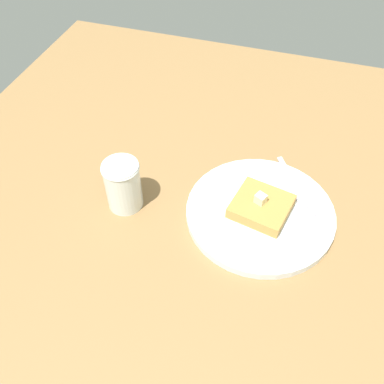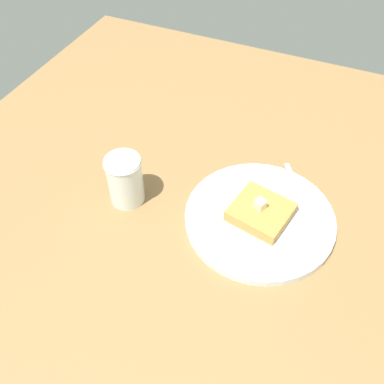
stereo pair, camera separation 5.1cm
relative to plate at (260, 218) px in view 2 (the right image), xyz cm
name	(u,v)px [view 2 (the right image)]	position (x,y,z in cm)	size (l,w,h in cm)	color
table_surface	(237,259)	(-1.08, -7.83, -2.32)	(125.73, 125.73, 2.98)	olive
plate	(260,218)	(0.00, 0.00, 0.00)	(25.35, 25.35, 1.44)	silver
toast_slice_center	(261,212)	(0.00, 0.00, 1.66)	(9.22, 8.75, 2.11)	#B4813C
butter_pat_primary	(260,204)	(-0.32, -0.08, 3.57)	(1.70, 1.53, 1.70)	#EFE9B1
fork	(301,200)	(5.53, 6.04, 0.79)	(9.51, 14.43, 0.36)	silver
syrup_jar	(125,181)	(-23.15, -4.28, 3.44)	(6.37, 6.37, 9.26)	#3B1A05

